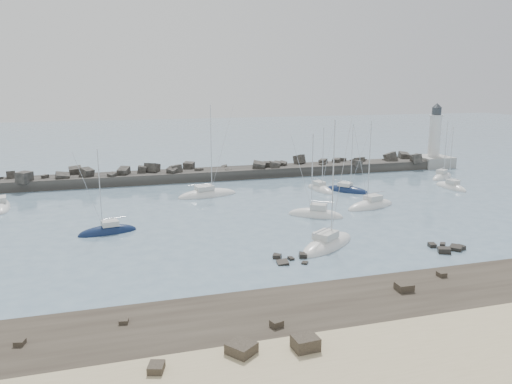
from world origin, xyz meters
TOP-DOWN VIEW (x-y plane):
  - ground at (0.00, 0.00)m, footprint 400.00×400.00m
  - sand_strip at (0.00, -32.00)m, footprint 140.00×14.00m
  - rock_shelf at (0.12, -22.03)m, footprint 140.00×12.00m
  - rock_cluster_near at (-4.48, -8.97)m, footprint 3.87×3.79m
  - rock_cluster_far at (14.09, -11.09)m, footprint 3.93×3.45m
  - breakwater at (-7.28, 37.99)m, footprint 115.00×7.75m
  - lighthouse at (47.00, 38.00)m, footprint 7.00×7.00m
  - sailboat_1 at (-37.82, 24.18)m, footprint 4.40×9.51m
  - sailboat_2 at (-22.51, 6.51)m, footprint 7.45×3.54m
  - sailboat_3 at (-6.66, 23.30)m, footprint 10.56×4.94m
  - sailboat_4 at (5.44, 6.47)m, footprint 7.81×6.34m
  - sailboat_5 at (12.96, 22.11)m, footprint 3.26×7.65m
  - sailboat_6 at (1.52, -6.03)m, footprint 9.77×8.22m
  - sailboat_7 at (16.99, 19.95)m, footprint 6.88×7.66m
  - sailboat_8 at (15.38, 8.88)m, footprint 9.18×5.05m
  - sailboat_9 at (35.78, 17.06)m, footprint 2.66×7.47m
  - sailboat_11 at (40.34, 25.65)m, footprint 7.71×6.11m

SIDE VIEW (x-z plane):
  - ground at x=0.00m, z-range 0.00..0.00m
  - sand_strip at x=0.00m, z-range -0.50..0.50m
  - rock_cluster_near at x=-4.48m, z-range -0.51..0.54m
  - rock_shelf at x=0.12m, z-range -0.87..0.90m
  - rock_cluster_far at x=14.09m, z-range -0.56..0.64m
  - sailboat_7 at x=16.99m, z-range -6.10..6.36m
  - sailboat_5 at x=12.96m, z-range -5.77..6.04m
  - sailboat_2 at x=-22.51m, z-range -5.60..5.87m
  - sailboat_3 at x=-6.66m, z-range -7.82..8.10m
  - sailboat_9 at x=35.78m, z-range -5.75..6.04m
  - sailboat_6 at x=1.52m, z-range -7.63..7.93m
  - sailboat_1 at x=-37.82m, z-range -7.12..7.42m
  - sailboat_8 at x=15.38m, z-range -6.84..7.14m
  - sailboat_11 at x=40.34m, z-range -6.00..6.31m
  - sailboat_4 at x=5.44m, z-range -6.14..6.46m
  - breakwater at x=-7.28m, z-range -2.28..2.97m
  - lighthouse at x=47.00m, z-range -4.21..10.39m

